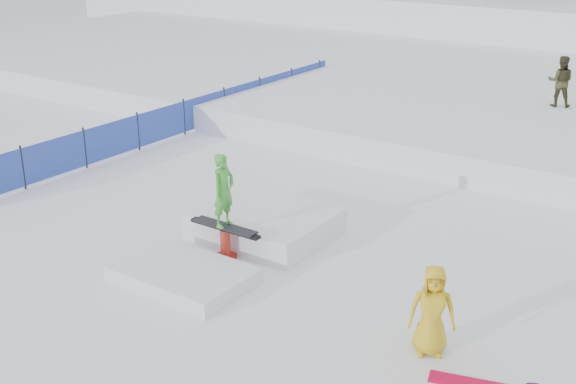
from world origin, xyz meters
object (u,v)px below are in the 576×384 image
Objects in this scene: safety_fence at (184,117)px; walker_olive at (560,81)px; spectator_yellow at (432,310)px; jib_rail_feature at (244,234)px.

walker_olive reaches higher than safety_fence.
walker_olive reaches higher than spectator_yellow.
safety_fence is at bearing 20.68° from walker_olive.
walker_olive is at bearing 69.38° from spectator_yellow.
walker_olive is 1.07× the size of spectator_yellow.
spectator_yellow is at bearing -15.97° from jib_rail_feature.
walker_olive is 13.46m from spectator_yellow.
jib_rail_feature is (6.42, -5.29, -0.25)m from safety_fence.
walker_olive is at bearing 36.30° from safety_fence.
jib_rail_feature reaches higher than spectator_yellow.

